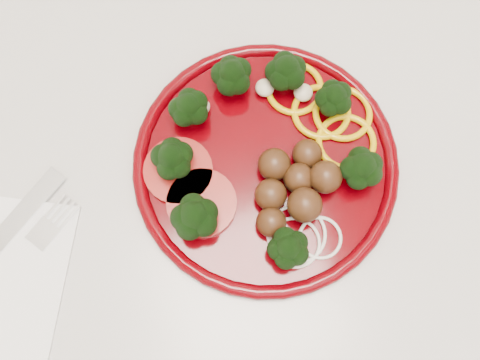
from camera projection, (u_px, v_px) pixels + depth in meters
name	position (u px, v px, depth m)	size (l,w,h in m)	color
counter	(306.00, 226.00, 0.98)	(2.40, 0.60, 0.90)	silver
plate	(266.00, 160.00, 0.52)	(0.26, 0.26, 0.06)	#480004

